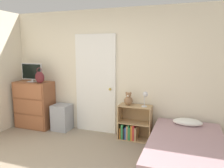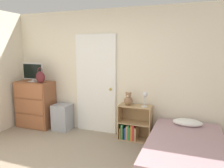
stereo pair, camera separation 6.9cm
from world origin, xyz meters
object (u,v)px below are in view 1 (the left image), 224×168
(teddy_bear, at_px, (128,99))
(bed, at_px, (186,154))
(desk_lamp, at_px, (145,96))
(tv, at_px, (32,72))
(storage_bin, at_px, (62,117))
(bookshelf, at_px, (133,126))
(dresser, at_px, (35,104))
(handbag, at_px, (40,77))

(teddy_bear, bearing_deg, bed, -35.31)
(teddy_bear, bearing_deg, desk_lamp, -7.17)
(tv, relative_size, desk_lamp, 1.76)
(storage_bin, distance_m, bookshelf, 1.59)
(bookshelf, distance_m, desk_lamp, 0.68)
(dresser, bearing_deg, desk_lamp, 0.72)
(bookshelf, xyz_separation_m, teddy_bear, (-0.09, -0.00, 0.54))
(desk_lamp, bearing_deg, dresser, -179.28)
(bookshelf, relative_size, desk_lamp, 2.33)
(storage_bin, xyz_separation_m, bed, (2.59, -0.75, -0.05))
(bookshelf, distance_m, teddy_bear, 0.55)
(handbag, relative_size, bookshelf, 0.48)
(desk_lamp, bearing_deg, bookshelf, 169.68)
(storage_bin, bearing_deg, dresser, -176.23)
(tv, bearing_deg, bookshelf, 2.55)
(handbag, distance_m, bookshelf, 2.19)
(dresser, xyz_separation_m, teddy_bear, (2.17, 0.07, 0.27))
(dresser, relative_size, handbag, 3.14)
(storage_bin, distance_m, teddy_bear, 1.58)
(dresser, bearing_deg, teddy_bear, 1.94)
(bookshelf, xyz_separation_m, desk_lamp, (0.24, -0.04, 0.64))
(bookshelf, relative_size, teddy_bear, 2.67)
(storage_bin, height_order, bed, bed)
(dresser, bearing_deg, bed, -12.20)
(teddy_bear, xyz_separation_m, bed, (1.10, -0.78, -0.57))
(storage_bin, xyz_separation_m, teddy_bear, (1.49, 0.03, 0.52))
(dresser, distance_m, tv, 0.73)
(bed, bearing_deg, dresser, 167.80)
(tv, height_order, handbag, tv)
(tv, xyz_separation_m, handbag, (0.28, -0.10, -0.08))
(dresser, relative_size, storage_bin, 1.86)
(handbag, xyz_separation_m, storage_bin, (0.40, 0.18, -0.89))
(storage_bin, bearing_deg, desk_lamp, -0.41)
(dresser, distance_m, desk_lamp, 2.53)
(bookshelf, xyz_separation_m, bed, (1.01, -0.78, -0.03))
(handbag, bearing_deg, tv, 159.66)
(storage_bin, relative_size, bed, 0.30)
(storage_bin, height_order, bookshelf, bookshelf)
(tv, distance_m, handbag, 0.31)
(storage_bin, xyz_separation_m, bookshelf, (1.59, 0.03, -0.02))
(handbag, xyz_separation_m, bed, (2.99, -0.58, -0.94))
(bookshelf, bearing_deg, handbag, -174.07)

